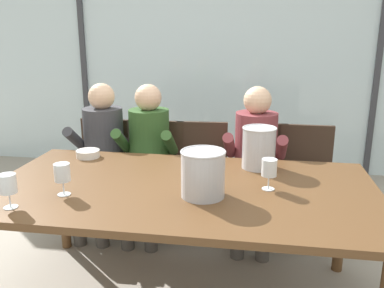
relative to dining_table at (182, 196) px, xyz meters
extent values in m
plane|color=#9E9384|center=(0.00, 1.00, -0.68)|extent=(14.00, 14.00, 0.00)
cube|color=silver|center=(0.00, 2.56, 0.62)|extent=(7.38, 0.03, 2.60)
cube|color=#38383D|center=(-1.66, 2.54, 0.62)|extent=(0.06, 0.06, 2.60)
cube|color=#38383D|center=(1.66, 2.54, 0.62)|extent=(0.06, 0.06, 2.60)
cube|color=#568942|center=(0.00, 6.51, 0.39)|extent=(13.38, 2.40, 2.13)
cube|color=brown|center=(0.00, 0.00, 0.04)|extent=(2.18, 1.16, 0.04)
cylinder|color=brown|center=(-0.99, 0.48, -0.33)|extent=(0.07, 0.07, 0.70)
cylinder|color=brown|center=(0.99, 0.48, -0.33)|extent=(0.07, 0.07, 0.70)
cube|color=#332319|center=(-0.87, 0.87, -0.24)|extent=(0.45, 0.45, 0.03)
cube|color=#332319|center=(-0.86, 1.07, -0.01)|extent=(0.42, 0.05, 0.42)
cylinder|color=#332319|center=(-1.06, 0.69, -0.46)|extent=(0.04, 0.04, 0.43)
cylinder|color=#332319|center=(-0.68, 0.68, -0.46)|extent=(0.04, 0.04, 0.43)
cylinder|color=#332319|center=(-1.05, 1.07, -0.46)|extent=(0.04, 0.04, 0.43)
cylinder|color=#332319|center=(-0.67, 1.06, -0.46)|extent=(0.04, 0.04, 0.43)
cube|color=#332319|center=(-0.41, 0.89, -0.24)|extent=(0.47, 0.47, 0.03)
cube|color=#332319|center=(-0.40, 1.09, -0.01)|extent=(0.42, 0.06, 0.42)
cylinder|color=#332319|center=(-0.61, 0.71, -0.46)|extent=(0.04, 0.04, 0.43)
cylinder|color=#332319|center=(-0.23, 0.69, -0.46)|extent=(0.04, 0.04, 0.43)
cylinder|color=#332319|center=(-0.59, 1.09, -0.46)|extent=(0.04, 0.04, 0.43)
cylinder|color=#332319|center=(-0.21, 1.07, -0.46)|extent=(0.04, 0.04, 0.43)
cube|color=#332319|center=(-0.02, 0.89, -0.24)|extent=(0.47, 0.47, 0.03)
cube|color=#332319|center=(-0.04, 1.09, -0.01)|extent=(0.42, 0.07, 0.42)
cylinder|color=#332319|center=(-0.20, 0.69, -0.46)|extent=(0.04, 0.04, 0.43)
cylinder|color=#332319|center=(0.18, 0.72, -0.46)|extent=(0.04, 0.04, 0.43)
cylinder|color=#332319|center=(-0.22, 1.07, -0.46)|extent=(0.04, 0.04, 0.43)
cylinder|color=#332319|center=(0.15, 1.09, -0.46)|extent=(0.04, 0.04, 0.43)
cube|color=#332319|center=(0.45, 0.91, -0.24)|extent=(0.46, 0.46, 0.03)
cube|color=#332319|center=(0.44, 1.11, -0.01)|extent=(0.42, 0.06, 0.42)
cylinder|color=#332319|center=(0.27, 0.71, -0.46)|extent=(0.04, 0.04, 0.43)
cylinder|color=#332319|center=(0.65, 0.73, -0.46)|extent=(0.04, 0.04, 0.43)
cylinder|color=#332319|center=(0.26, 1.09, -0.46)|extent=(0.04, 0.04, 0.43)
cylinder|color=#332319|center=(0.64, 1.11, -0.46)|extent=(0.04, 0.04, 0.43)
cube|color=#332319|center=(0.80, 0.91, -0.24)|extent=(0.44, 0.44, 0.03)
cube|color=#332319|center=(0.80, 1.11, -0.01)|extent=(0.42, 0.04, 0.42)
cylinder|color=#332319|center=(0.61, 0.72, -0.46)|extent=(0.04, 0.04, 0.43)
cylinder|color=#332319|center=(0.99, 0.72, -0.46)|extent=(0.04, 0.04, 0.43)
cylinder|color=#332319|center=(0.61, 1.10, -0.46)|extent=(0.04, 0.04, 0.43)
cylinder|color=#332319|center=(0.99, 1.10, -0.46)|extent=(0.04, 0.04, 0.43)
cylinder|color=#38383D|center=(-0.82, 0.93, 0.06)|extent=(0.33, 0.33, 0.52)
sphere|color=#DBAD89|center=(-0.82, 0.93, 0.41)|extent=(0.21, 0.21, 0.21)
cube|color=#47423D|center=(-0.91, 0.73, -0.20)|extent=(0.14, 0.40, 0.13)
cube|color=#47423D|center=(-0.73, 0.73, -0.20)|extent=(0.14, 0.40, 0.13)
cylinder|color=#47423D|center=(-0.90, 0.53, -0.45)|extent=(0.10, 0.10, 0.45)
cylinder|color=#47423D|center=(-0.72, 0.53, -0.45)|extent=(0.10, 0.10, 0.45)
cylinder|color=#38383D|center=(-1.01, 0.80, 0.08)|extent=(0.09, 0.33, 0.26)
cylinder|color=#38383D|center=(-0.63, 0.81, 0.08)|extent=(0.09, 0.33, 0.26)
cylinder|color=#2D5123|center=(-0.44, 0.93, 0.06)|extent=(0.33, 0.33, 0.52)
sphere|color=#DBAD89|center=(-0.44, 0.93, 0.41)|extent=(0.21, 0.21, 0.21)
cube|color=#47423D|center=(-0.52, 0.73, -0.20)|extent=(0.14, 0.40, 0.13)
cube|color=#47423D|center=(-0.34, 0.73, -0.20)|extent=(0.14, 0.40, 0.13)
cylinder|color=#47423D|center=(-0.52, 0.53, -0.45)|extent=(0.10, 0.10, 0.45)
cylinder|color=#47423D|center=(-0.34, 0.53, -0.45)|extent=(0.10, 0.10, 0.45)
cylinder|color=#2D5123|center=(-0.63, 0.81, 0.08)|extent=(0.09, 0.33, 0.26)
cylinder|color=#2D5123|center=(-0.25, 0.81, 0.08)|extent=(0.09, 0.33, 0.26)
cylinder|color=brown|center=(0.40, 0.93, 0.06)|extent=(0.33, 0.33, 0.52)
sphere|color=#DBAD89|center=(0.40, 0.93, 0.41)|extent=(0.21, 0.21, 0.21)
cube|color=#47423D|center=(0.31, 0.73, -0.20)|extent=(0.14, 0.40, 0.13)
cube|color=#47423D|center=(0.49, 0.73, -0.20)|extent=(0.14, 0.40, 0.13)
cylinder|color=#47423D|center=(0.30, 0.53, -0.45)|extent=(0.10, 0.10, 0.45)
cylinder|color=#47423D|center=(0.48, 0.53, -0.45)|extent=(0.10, 0.10, 0.45)
cylinder|color=brown|center=(0.21, 0.81, 0.08)|extent=(0.09, 0.33, 0.26)
cylinder|color=brown|center=(0.59, 0.80, 0.08)|extent=(0.09, 0.33, 0.26)
cylinder|color=#B7B7BC|center=(0.13, -0.13, 0.19)|extent=(0.23, 0.23, 0.24)
torus|color=silver|center=(0.13, -0.13, 0.31)|extent=(0.24, 0.24, 0.01)
cylinder|color=#B7B7BC|center=(0.42, 0.39, 0.19)|extent=(0.21, 0.21, 0.26)
torus|color=silver|center=(0.42, 0.39, 0.32)|extent=(0.22, 0.22, 0.01)
cylinder|color=silver|center=(-0.75, 0.43, 0.09)|extent=(0.16, 0.16, 0.05)
cylinder|color=silver|center=(-0.78, -0.42, 0.07)|extent=(0.07, 0.07, 0.00)
cylinder|color=silver|center=(-0.78, -0.42, 0.11)|extent=(0.01, 0.01, 0.07)
cylinder|color=silver|center=(-0.78, -0.42, 0.19)|extent=(0.08, 0.08, 0.09)
cylinder|color=#560C1E|center=(-0.78, -0.42, 0.16)|extent=(0.07, 0.07, 0.04)
cylinder|color=silver|center=(-0.60, -0.23, 0.07)|extent=(0.07, 0.07, 0.00)
cylinder|color=silver|center=(-0.60, -0.23, 0.11)|extent=(0.01, 0.01, 0.07)
cylinder|color=silver|center=(-0.60, -0.23, 0.19)|extent=(0.08, 0.08, 0.09)
cylinder|color=#560C1E|center=(-0.60, -0.23, 0.16)|extent=(0.07, 0.07, 0.04)
cylinder|color=silver|center=(0.48, 0.03, 0.07)|extent=(0.07, 0.07, 0.00)
cylinder|color=silver|center=(0.48, 0.03, 0.11)|extent=(0.01, 0.01, 0.07)
cylinder|color=silver|center=(0.48, 0.03, 0.19)|extent=(0.08, 0.08, 0.09)
cylinder|color=#E0D184|center=(0.48, 0.03, 0.16)|extent=(0.07, 0.07, 0.04)
camera|label=1|loc=(0.39, -2.10, 0.90)|focal=37.79mm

